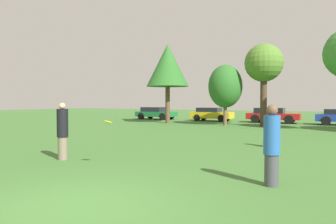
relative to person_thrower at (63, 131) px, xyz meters
name	(u,v)px	position (x,y,z in m)	size (l,w,h in m)	color
ground_plane	(75,207)	(3.69, -3.03, -0.91)	(120.00, 120.00, 0.00)	#3D6B2D
person_thrower	(63,131)	(0.00, 0.00, 0.00)	(0.35, 0.35, 1.81)	#726651
person_catcher	(272,145)	(6.41, 0.05, -0.01)	(0.35, 0.35, 1.78)	#3F3F47
frisbee	(108,122)	(2.10, -0.29, 0.37)	(0.25, 0.23, 0.10)	yellow
bystander_sitting	(269,137)	(5.11, 6.09, -0.50)	(0.40, 0.33, 0.98)	#726651
tree_0	(168,66)	(-5.52, 16.49, 4.03)	(3.63, 3.63, 6.78)	brown
tree_1	(225,86)	(-0.26, 16.25, 2.11)	(2.61, 2.61, 4.68)	brown
tree_2	(264,64)	(2.57, 16.62, 3.69)	(2.80, 2.80, 6.10)	#473323
parked_car_green	(155,113)	(-9.36, 20.69, -0.23)	(4.15, 2.13, 1.27)	#196633
parked_car_yellow	(211,114)	(-3.24, 20.91, -0.24)	(3.90, 1.97, 1.27)	gold
parked_car_red	(272,115)	(2.34, 21.12, -0.21)	(4.45, 2.10, 1.30)	red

